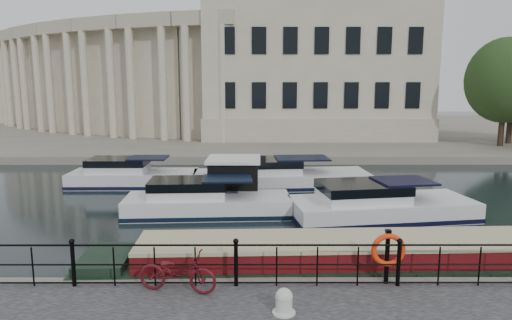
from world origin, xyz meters
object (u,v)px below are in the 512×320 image
at_px(bicycle, 177,272).
at_px(narrowboat, 370,266).
at_px(harbour_hut, 234,183).
at_px(life_ring_post, 388,251).
at_px(mooring_bollard, 284,302).

xyz_separation_m(bicycle, narrowboat, (5.12, 1.97, -0.69)).
bearing_deg(harbour_hut, life_ring_post, -66.40).
bearing_deg(mooring_bollard, bicycle, 157.20).
height_order(mooring_bollard, narrowboat, narrowboat).
bearing_deg(life_ring_post, narrowboat, 90.52).
distance_m(narrowboat, harbour_hut, 9.53).
height_order(life_ring_post, harbour_hut, harbour_hut).
bearing_deg(narrowboat, mooring_bollard, -133.28).
distance_m(mooring_bollard, life_ring_post, 3.09).
height_order(bicycle, life_ring_post, life_ring_post).
relative_size(mooring_bollard, harbour_hut, 0.17).
xyz_separation_m(narrowboat, harbour_hut, (-4.25, 8.51, 0.59)).
bearing_deg(bicycle, life_ring_post, -74.38).
xyz_separation_m(mooring_bollard, life_ring_post, (2.66, 1.46, 0.60)).
distance_m(bicycle, harbour_hut, 10.51).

